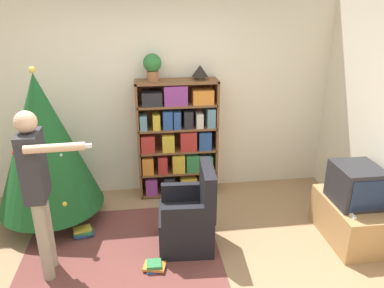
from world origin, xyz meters
The scene contains 14 objects.
ground_plane centered at (0.00, 0.00, 0.00)m, with size 14.00×14.00×0.00m, color #9E7A56.
wall_back centered at (0.00, 1.92, 1.30)m, with size 8.00×0.10×2.60m.
area_rug centered at (-0.38, 0.40, 0.00)m, with size 2.04×1.84×0.01m.
bookshelf centered at (0.34, 1.69, 0.76)m, with size 1.03×0.30×1.56m.
tv_stand centered at (2.11, 0.42, 0.23)m, with size 0.51×0.89×0.45m.
television centered at (2.11, 0.42, 0.66)m, with size 0.45×0.48×0.42m.
game_remote centered at (1.96, 0.15, 0.46)m, with size 0.04×0.12×0.02m.
christmas_tree centered at (-1.20, 1.21, 1.00)m, with size 1.18×1.18×1.85m.
armchair centered at (0.35, 0.52, 0.32)m, with size 0.60×0.59×0.92m.
standing_person centered at (-1.05, 0.28, 0.98)m, with size 0.64×0.47×1.65m.
potted_plant centered at (0.05, 1.70, 1.75)m, with size 0.22×0.22×0.33m.
table_lamp centered at (0.63, 1.70, 1.66)m, with size 0.20×0.20×0.18m.
book_pile_near_tree centered at (-0.82, 0.83, 0.05)m, with size 0.24×0.18×0.10m.
book_pile_by_chair centered at (-0.05, 0.17, 0.04)m, with size 0.24×0.20×0.08m.
Camera 1 is at (-0.07, -2.83, 2.54)m, focal length 35.00 mm.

